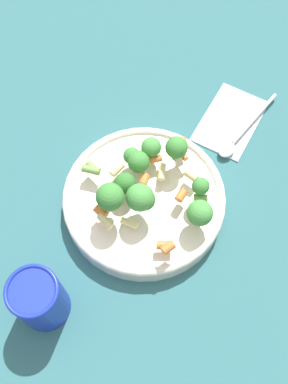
{
  "coord_description": "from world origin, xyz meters",
  "views": [
    {
      "loc": [
        -0.3,
        0.1,
        0.7
      ],
      "look_at": [
        0.0,
        0.0,
        0.05
      ],
      "focal_mm": 42.0,
      "sensor_mm": 36.0,
      "label": 1
    }
  ],
  "objects": [
    {
      "name": "napkin",
      "position": [
        0.11,
        -0.21,
        0.0
      ],
      "size": [
        0.17,
        0.18,
        0.01
      ],
      "color": "#B2BCC6",
      "rests_on": "ground_plane"
    },
    {
      "name": "cup",
      "position": [
        -0.12,
        0.2,
        0.06
      ],
      "size": [
        0.07,
        0.07,
        0.11
      ],
      "color": "#192DAD",
      "rests_on": "ground_plane"
    },
    {
      "name": "ground_plane",
      "position": [
        0.0,
        0.0,
        0.0
      ],
      "size": [
        3.0,
        3.0,
        0.0
      ],
      "primitive_type": "plane",
      "color": "#2D6066"
    },
    {
      "name": "pasta_salad",
      "position": [
        -0.0,
        -0.01,
        0.08
      ],
      "size": [
        0.2,
        0.19,
        0.08
      ],
      "color": "#8CB766",
      "rests_on": "bowl"
    },
    {
      "name": "bowl",
      "position": [
        0.0,
        0.0,
        0.02
      ],
      "size": [
        0.27,
        0.27,
        0.04
      ],
      "color": "silver",
      "rests_on": "ground_plane"
    },
    {
      "name": "spoon",
      "position": [
        0.07,
        -0.21,
        0.01
      ],
      "size": [
        0.1,
        0.16,
        0.01
      ],
      "rotation": [
        0.0,
        0.0,
        8.39
      ],
      "color": "silver",
      "rests_on": "napkin"
    }
  ]
}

